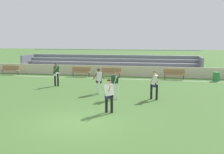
# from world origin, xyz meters

# --- Properties ---
(ground_plane) EXTENTS (160.00, 160.00, 0.00)m
(ground_plane) POSITION_xyz_m (0.00, 0.00, 0.00)
(ground_plane) COLOR #477033
(field_line_sideline) EXTENTS (44.00, 0.12, 0.01)m
(field_line_sideline) POSITION_xyz_m (0.00, 12.58, 0.00)
(field_line_sideline) COLOR white
(field_line_sideline) RESTS_ON ground
(sideline_wall) EXTENTS (48.00, 0.16, 0.97)m
(sideline_wall) POSITION_xyz_m (0.00, 14.41, 0.48)
(sideline_wall) COLOR beige
(sideline_wall) RESTS_ON ground
(bleacher_stand) EXTENTS (18.44, 3.32, 2.33)m
(bleacher_stand) POSITION_xyz_m (-2.33, 16.82, 0.96)
(bleacher_stand) COLOR #B2B2B7
(bleacher_stand) RESTS_ON ground
(bench_far_left) EXTENTS (1.80, 0.40, 0.90)m
(bench_far_left) POSITION_xyz_m (4.22, 13.23, 0.55)
(bench_far_left) COLOR #99754C
(bench_far_left) RESTS_ON ground
(bench_near_bin) EXTENTS (1.80, 0.40, 0.90)m
(bench_near_bin) POSITION_xyz_m (-4.19, 13.23, 0.55)
(bench_near_bin) COLOR #99754C
(bench_near_bin) RESTS_ON ground
(bench_near_wall_gap) EXTENTS (1.80, 0.40, 0.90)m
(bench_near_wall_gap) POSITION_xyz_m (-1.35, 13.23, 0.55)
(bench_near_wall_gap) COLOR #99754C
(bench_near_wall_gap) RESTS_ON ground
(bench_far_right) EXTENTS (1.80, 0.40, 0.90)m
(bench_far_right) POSITION_xyz_m (-11.50, 13.23, 0.55)
(bench_far_right) COLOR #99754C
(bench_far_right) RESTS_ON ground
(trash_bin) EXTENTS (0.56, 0.56, 0.75)m
(trash_bin) POSITION_xyz_m (7.64, 13.04, 0.38)
(trash_bin) COLOR #2D7F3D
(trash_bin) RESTS_ON ground
(player_dark_dropping_back) EXTENTS (0.51, 0.72, 1.61)m
(player_dark_dropping_back) POSITION_xyz_m (0.67, 4.63, 0.95)
(player_dark_dropping_back) COLOR white
(player_dark_dropping_back) RESTS_ON ground
(player_white_challenging) EXTENTS (0.73, 0.49, 1.63)m
(player_white_challenging) POSITION_xyz_m (-0.63, 5.97, 0.97)
(player_white_challenging) COLOR white
(player_white_challenging) RESTS_ON ground
(player_white_deep_cover) EXTENTS (0.49, 0.60, 1.62)m
(player_white_deep_cover) POSITION_xyz_m (0.97, 1.75, 0.96)
(player_white_deep_cover) COLOR black
(player_white_deep_cover) RESTS_ON ground
(player_white_trailing_run) EXTENTS (0.49, 0.44, 1.67)m
(player_white_trailing_run) POSITION_xyz_m (2.92, 5.04, 1.00)
(player_white_trailing_run) COLOR black
(player_white_trailing_run) RESTS_ON ground
(player_dark_overlapping) EXTENTS (0.47, 0.58, 1.72)m
(player_dark_overlapping) POSITION_xyz_m (-4.43, 8.09, 1.03)
(player_dark_overlapping) COLOR black
(player_dark_overlapping) RESTS_ON ground
(soccer_ball) EXTENTS (0.22, 0.22, 0.22)m
(soccer_ball) POSITION_xyz_m (0.08, 5.42, 0.11)
(soccer_ball) COLOR orange
(soccer_ball) RESTS_ON ground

